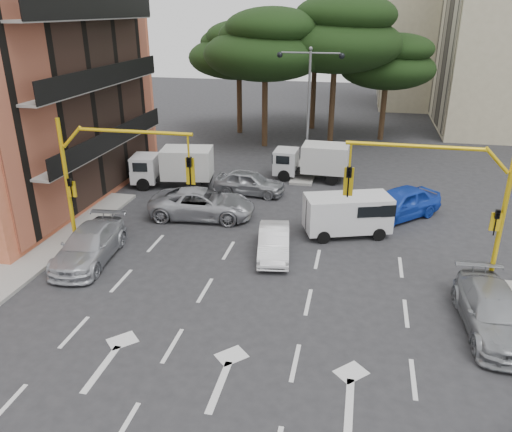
# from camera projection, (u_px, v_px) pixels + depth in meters

# --- Properties ---
(ground) EXTENTS (120.00, 120.00, 0.00)m
(ground) POSITION_uv_depth(u_px,v_px,m) (256.00, 296.00, 18.88)
(ground) COLOR #28282B
(ground) RESTS_ON ground
(median_strip) EXTENTS (1.40, 6.00, 0.15)m
(median_strip) POSITION_uv_depth(u_px,v_px,m) (306.00, 170.00, 33.29)
(median_strip) COLOR gray
(median_strip) RESTS_ON ground
(apartment_beige_far) EXTENTS (16.20, 12.15, 16.70)m
(apartment_beige_far) POSITION_uv_depth(u_px,v_px,m) (462.00, 26.00, 52.86)
(apartment_beige_far) COLOR tan
(apartment_beige_far) RESTS_ON ground
(pine_left_near) EXTENTS (9.15, 9.15, 10.23)m
(pine_left_near) POSITION_uv_depth(u_px,v_px,m) (266.00, 44.00, 36.52)
(pine_left_near) COLOR #382616
(pine_left_near) RESTS_ON ground
(pine_center) EXTENTS (9.98, 9.98, 11.16)m
(pine_center) POSITION_uv_depth(u_px,v_px,m) (337.00, 34.00, 37.09)
(pine_center) COLOR #382616
(pine_center) RESTS_ON ground
(pine_left_far) EXTENTS (8.32, 8.32, 9.30)m
(pine_left_far) POSITION_uv_depth(u_px,v_px,m) (239.00, 50.00, 40.97)
(pine_left_far) COLOR #382616
(pine_left_far) RESTS_ON ground
(pine_right) EXTENTS (7.49, 7.49, 8.37)m
(pine_right) POSITION_uv_depth(u_px,v_px,m) (389.00, 61.00, 38.92)
(pine_right) COLOR #382616
(pine_right) RESTS_ON ground
(pine_back) EXTENTS (9.15, 9.15, 10.23)m
(pine_back) POSITION_uv_depth(u_px,v_px,m) (316.00, 40.00, 42.25)
(pine_back) COLOR #382616
(pine_back) RESTS_ON ground
(signal_mast_right) EXTENTS (5.79, 0.37, 6.00)m
(signal_mast_right) POSITION_uv_depth(u_px,v_px,m) (453.00, 195.00, 17.87)
(signal_mast_right) COLOR yellow
(signal_mast_right) RESTS_ON ground
(signal_mast_left) EXTENTS (5.79, 0.37, 6.00)m
(signal_mast_left) POSITION_uv_depth(u_px,v_px,m) (104.00, 171.00, 20.49)
(signal_mast_left) COLOR yellow
(signal_mast_left) RESTS_ON ground
(street_lamp_center) EXTENTS (4.16, 0.36, 7.77)m
(street_lamp_center) POSITION_uv_depth(u_px,v_px,m) (309.00, 88.00, 31.22)
(street_lamp_center) COLOR slate
(street_lamp_center) RESTS_ON median_strip
(car_white_hatch) EXTENTS (1.89, 3.93, 1.24)m
(car_white_hatch) POSITION_uv_depth(u_px,v_px,m) (274.00, 242.00, 21.78)
(car_white_hatch) COLOR silver
(car_white_hatch) RESTS_ON ground
(car_blue_compact) EXTENTS (4.73, 4.72, 1.62)m
(car_blue_compact) POSITION_uv_depth(u_px,v_px,m) (400.00, 203.00, 25.60)
(car_blue_compact) COLOR #163DB9
(car_blue_compact) RESTS_ON ground
(car_silver_wagon) EXTENTS (2.47, 5.08, 1.42)m
(car_silver_wagon) POSITION_uv_depth(u_px,v_px,m) (89.00, 245.00, 21.31)
(car_silver_wagon) COLOR #AFB1B8
(car_silver_wagon) RESTS_ON ground
(car_silver_cross_a) EXTENTS (5.58, 2.96, 1.49)m
(car_silver_cross_a) POSITION_uv_depth(u_px,v_px,m) (202.00, 204.00, 25.74)
(car_silver_cross_a) COLOR #A3A5AB
(car_silver_cross_a) RESTS_ON ground
(car_silver_cross_b) EXTENTS (4.28, 2.05, 1.41)m
(car_silver_cross_b) POSITION_uv_depth(u_px,v_px,m) (249.00, 182.00, 29.00)
(car_silver_cross_b) COLOR #9C9EA3
(car_silver_cross_b) RESTS_ON ground
(car_silver_parked) EXTENTS (2.25, 4.95, 1.41)m
(car_silver_parked) POSITION_uv_depth(u_px,v_px,m) (494.00, 312.00, 16.64)
(car_silver_parked) COLOR gray
(car_silver_parked) RESTS_ON ground
(van_white) EXTENTS (4.35, 3.00, 1.99)m
(van_white) POSITION_uv_depth(u_px,v_px,m) (347.00, 215.00, 23.67)
(van_white) COLOR silver
(van_white) RESTS_ON ground
(box_truck_a) EXTENTS (5.12, 2.76, 2.39)m
(box_truck_a) POSITION_uv_depth(u_px,v_px,m) (173.00, 167.00, 30.04)
(box_truck_a) COLOR silver
(box_truck_a) RESTS_ON ground
(box_truck_b) EXTENTS (4.72, 2.09, 2.30)m
(box_truck_b) POSITION_uv_depth(u_px,v_px,m) (312.00, 162.00, 31.32)
(box_truck_b) COLOR silver
(box_truck_b) RESTS_ON ground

